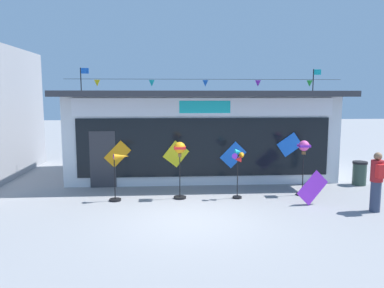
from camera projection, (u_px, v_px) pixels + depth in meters
ground_plane at (192, 219)px, 9.86m from camera, size 80.00×80.00×0.00m
kite_shop_building at (199, 132)px, 15.35m from camera, size 10.39×5.27×4.33m
wind_spinner_far_left at (119, 172)px, 11.41m from camera, size 0.65×0.37×1.48m
wind_spinner_left at (180, 155)px, 11.60m from camera, size 0.40×0.40×1.80m
wind_spinner_center_left at (238, 163)px, 11.63m from camera, size 0.42×0.29×1.59m
wind_spinner_center_right at (304, 154)px, 12.01m from camera, size 0.38×0.38×1.80m
person_near_camera at (377, 181)px, 10.33m from camera, size 0.34×0.45×1.68m
trash_bin at (359, 173)px, 13.50m from camera, size 0.52×0.52×0.86m
display_kite_on_ground at (313, 188)px, 11.06m from camera, size 1.02×0.25×1.02m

